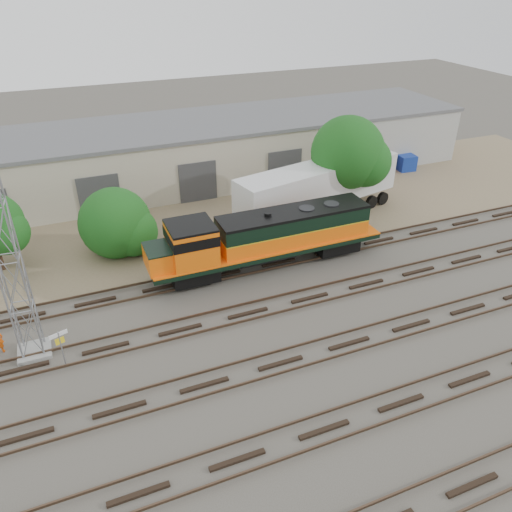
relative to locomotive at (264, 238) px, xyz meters
name	(u,v)px	position (x,y,z in m)	size (l,w,h in m)	color
ground	(258,329)	(-2.88, -6.00, -2.19)	(140.00, 140.00, 0.00)	#47423A
dirt_strip	(186,219)	(-2.88, 9.00, -2.18)	(80.00, 16.00, 0.02)	#726047
tracks	(281,363)	(-2.88, -9.00, -2.11)	(80.00, 20.40, 0.28)	black
warehouse	(160,156)	(-2.83, 16.98, 0.46)	(58.40, 10.40, 5.30)	#B7AE98
locomotive	(264,238)	(0.00, 0.00, 0.00)	(15.71, 2.76, 3.78)	black
signal_tower	(9,263)	(-14.33, -3.35, 3.24)	(1.64, 1.64, 11.16)	gray
sign_post	(60,343)	(-12.90, -5.06, -0.65)	(0.87, 0.32, 2.20)	gray
semi_trailer	(322,185)	(7.17, 5.33, 0.53)	(14.34, 5.79, 4.33)	silver
dumpster_blue	(406,163)	(19.92, 11.40, -1.44)	(1.60, 1.50, 1.50)	navy
dumpster_red	(385,163)	(18.04, 12.13, -1.49)	(1.50, 1.40, 1.40)	maroon
tree_mid	(120,225)	(-8.30, 5.62, -0.15)	(5.16, 4.91, 4.91)	#382619
tree_east	(352,155)	(9.78, 5.54, 2.50)	(5.98, 5.69, 7.69)	#382619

